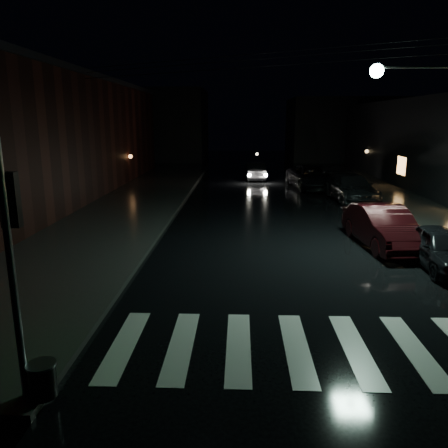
# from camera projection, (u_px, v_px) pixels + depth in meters

# --- Properties ---
(ground) EXTENTS (120.00, 120.00, 0.00)m
(ground) POSITION_uv_depth(u_px,v_px,m) (178.00, 358.00, 8.62)
(ground) COLOR black
(ground) RESTS_ON ground
(sidewalk_left) EXTENTS (6.00, 44.00, 0.15)m
(sidewalk_left) POSITION_uv_depth(u_px,v_px,m) (119.00, 210.00, 22.39)
(sidewalk_left) COLOR #282826
(sidewalk_left) RESTS_ON ground
(sidewalk_right) EXTENTS (4.00, 44.00, 0.15)m
(sidewalk_right) POSITION_uv_depth(u_px,v_px,m) (415.00, 212.00, 21.85)
(sidewalk_right) COLOR #282826
(sidewalk_right) RESTS_ON ground
(building_far_left) EXTENTS (14.00, 10.00, 8.00)m
(building_far_left) POSITION_uv_depth(u_px,v_px,m) (146.00, 125.00, 51.79)
(building_far_left) COLOR black
(building_far_left) RESTS_ON ground
(building_far_right) EXTENTS (14.00, 10.00, 7.00)m
(building_far_right) POSITION_uv_depth(u_px,v_px,m) (350.00, 129.00, 51.04)
(building_far_right) COLOR black
(building_far_right) RESTS_ON ground
(crosswalk) EXTENTS (9.00, 3.00, 0.01)m
(crosswalk) POSITION_uv_depth(u_px,v_px,m) (326.00, 348.00, 9.00)
(crosswalk) COLOR beige
(crosswalk) RESTS_ON ground
(signal_pole_corner) EXTENTS (0.68, 0.61, 4.20)m
(signal_pole_corner) POSITION_uv_depth(u_px,v_px,m) (28.00, 317.00, 6.92)
(signal_pole_corner) COLOR slate
(signal_pole_corner) RESTS_ON ground
(parked_car_a) EXTENTS (1.64, 3.87, 1.31)m
(parked_car_a) POSITION_uv_depth(u_px,v_px,m) (443.00, 248.00, 13.73)
(parked_car_a) COLOR black
(parked_car_a) RESTS_ON ground
(parked_car_b) EXTENTS (2.04, 4.76, 1.52)m
(parked_car_b) POSITION_uv_depth(u_px,v_px,m) (383.00, 227.00, 16.03)
(parked_car_b) COLOR black
(parked_car_b) RESTS_ON ground
(parked_car_c) EXTENTS (2.64, 5.48, 1.54)m
(parked_car_c) POSITION_uv_depth(u_px,v_px,m) (351.00, 188.00, 25.19)
(parked_car_c) COLOR black
(parked_car_c) RESTS_ON ground
(parked_car_d) EXTENTS (3.32, 5.97, 1.58)m
(parked_car_d) POSITION_uv_depth(u_px,v_px,m) (312.00, 177.00, 29.69)
(parked_car_d) COLOR black
(parked_car_d) RESTS_ON ground
(oncoming_car) EXTENTS (1.60, 4.07, 1.32)m
(oncoming_car) POSITION_uv_depth(u_px,v_px,m) (255.00, 171.00, 34.24)
(oncoming_car) COLOR black
(oncoming_car) RESTS_ON ground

